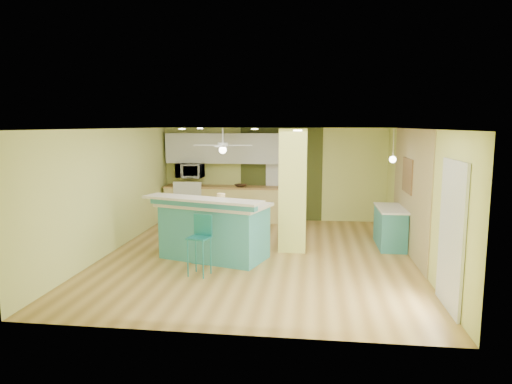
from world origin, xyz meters
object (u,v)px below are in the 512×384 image
bar_stool (201,235)px  side_counter (390,227)px  fruit_bowl (241,186)px  canister (221,197)px  peninsula (214,229)px

bar_stool → side_counter: bar_stool is taller
bar_stool → side_counter: 4.24m
side_counter → fruit_bowl: 4.14m
bar_stool → side_counter: bearing=46.6°
side_counter → canister: 3.68m
peninsula → fruit_bowl: size_ratio=8.13×
canister → side_counter: bearing=17.7°
fruit_bowl → bar_stool: bearing=-90.0°
side_counter → fruit_bowl: size_ratio=4.31×
bar_stool → fruit_bowl: bar_stool is taller
bar_stool → canister: 1.30m
side_counter → canister: (-3.43, -1.10, 0.74)m
peninsula → canister: peninsula is taller
peninsula → bar_stool: size_ratio=2.36×
side_counter → fruit_bowl: (-3.55, 2.07, 0.56)m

